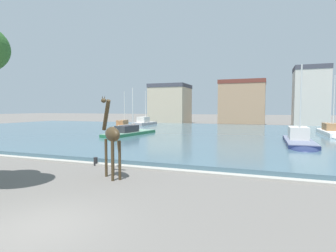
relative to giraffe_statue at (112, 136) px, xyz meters
The scene contains 13 objects.
ground_plane 6.10m from the giraffe_statue, 79.41° to the right, with size 300.00×300.00×0.00m, color slate.
harbor_water 22.73m from the giraffe_statue, 87.34° to the left, with size 90.10×40.15×0.37m, color #476675.
quay_edge_coping 3.26m from the giraffe_statue, 65.49° to the left, with size 90.10×0.50×0.12m, color #ADA89E.
giraffe_statue is the anchor object (origin of this frame).
sailboat_grey 38.29m from the giraffe_statue, 112.40° to the left, with size 2.75×7.15×6.78m.
sailboat_white 27.94m from the giraffe_statue, 59.14° to the left, with size 2.07×9.50×7.20m.
sailboat_orange 30.38m from the giraffe_statue, 118.09° to the left, with size 2.84×8.19×6.20m.
sailboat_navy 17.39m from the giraffe_statue, 55.23° to the left, with size 2.24×9.20×7.19m.
sailboat_green 18.91m from the giraffe_statue, 114.38° to the left, with size 3.09×9.65×5.89m.
mooring_bollard 3.78m from the giraffe_statue, 139.16° to the left, with size 0.24×0.24×0.50m, color #232326.
townhouse_corner_house 47.49m from the giraffe_statue, 106.18° to the left, with size 8.06×7.70×8.75m.
townhouse_narrow_midrow 45.89m from the giraffe_statue, 87.13° to the left, with size 9.09×6.08×9.16m.
townhouse_end_terrace 47.39m from the giraffe_statue, 71.98° to the left, with size 5.92×6.22×11.16m.
Camera 1 is at (6.19, -5.97, 3.46)m, focal length 29.00 mm.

